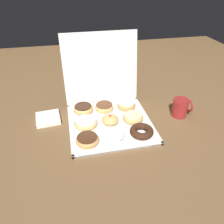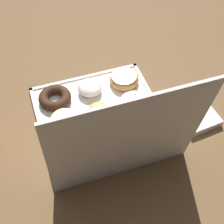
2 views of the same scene
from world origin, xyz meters
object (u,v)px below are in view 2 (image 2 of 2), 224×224
chocolate_frosted_donut_0 (124,79)px  powdered_filled_donut_1 (89,88)px  sprinkle_donut_8 (75,153)px  chocolate_cake_ring_donut_2 (55,98)px  glazed_ring_donut_5 (65,122)px  chocolate_frosted_donut_6 (149,134)px  napkin_stack (198,117)px  jelly_filled_donut_4 (100,112)px  chocolate_frosted_donut_7 (115,144)px  donut_box (101,118)px  sprinkle_donut_3 (135,105)px

chocolate_frosted_donut_0 → powdered_filled_donut_1: powdered_filled_donut_1 is taller
chocolate_frosted_donut_0 → sprinkle_donut_8: bearing=45.2°
powdered_filled_donut_1 → chocolate_cake_ring_donut_2: bearing=1.9°
sprinkle_donut_8 → glazed_ring_donut_5: bearing=-89.3°
chocolate_frosted_donut_6 → napkin_stack: chocolate_frosted_donut_6 is taller
jelly_filled_donut_4 → napkin_stack: (-0.32, 0.11, -0.02)m
glazed_ring_donut_5 → chocolate_frosted_donut_7: size_ratio=1.02×
glazed_ring_donut_5 → donut_box: bearing=177.5°
powdered_filled_donut_1 → chocolate_frosted_donut_6: bearing=116.3°
sprinkle_donut_3 → sprinkle_donut_8: bearing=26.4°
powdered_filled_donut_1 → sprinkle_donut_8: 0.28m
sprinkle_donut_3 → napkin_stack: size_ratio=0.96×
chocolate_cake_ring_donut_2 → donut_box: bearing=136.5°
glazed_ring_donut_5 → chocolate_frosted_donut_0: bearing=-153.8°
donut_box → sprinkle_donut_3: 0.13m
chocolate_frosted_donut_0 → chocolate_cake_ring_donut_2: (0.27, 0.01, -0.00)m
jelly_filled_donut_4 → chocolate_frosted_donut_7: bearing=92.5°
sprinkle_donut_3 → napkin_stack: (-0.19, 0.10, -0.02)m
napkin_stack → glazed_ring_donut_5: bearing=-14.1°
chocolate_frosted_donut_7 → napkin_stack: 0.32m
donut_box → chocolate_cake_ring_donut_2: 0.18m
donut_box → chocolate_frosted_donut_7: chocolate_frosted_donut_7 is taller
glazed_ring_donut_5 → napkin_stack: size_ratio=0.89×
chocolate_frosted_donut_0 → napkin_stack: bearing=127.9°
chocolate_frosted_donut_0 → powdered_filled_donut_1: size_ratio=1.24×
chocolate_cake_ring_donut_2 → glazed_ring_donut_5: glazed_ring_donut_5 is taller
jelly_filled_donut_4 → chocolate_frosted_donut_6: size_ratio=0.79×
donut_box → glazed_ring_donut_5: (0.12, -0.01, 0.02)m
chocolate_frosted_donut_7 → chocolate_frosted_donut_0: bearing=-115.8°
sprinkle_donut_3 → powdered_filled_donut_1: bearing=-45.0°
chocolate_cake_ring_donut_2 → napkin_stack: 0.51m
sprinkle_donut_3 → jelly_filled_donut_4: jelly_filled_donut_4 is taller
jelly_filled_donut_4 → chocolate_frosted_donut_7: jelly_filled_donut_4 is taller
chocolate_frosted_donut_6 → chocolate_frosted_donut_7: size_ratio=1.04×
chocolate_frosted_donut_6 → napkin_stack: (-0.20, -0.03, -0.02)m
chocolate_cake_ring_donut_2 → sprinkle_donut_8: (-0.01, 0.25, 0.00)m
donut_box → jelly_filled_donut_4: (0.00, -0.01, 0.03)m
donut_box → jelly_filled_donut_4: bearing=-87.6°
chocolate_frosted_donut_6 → napkin_stack: size_ratio=0.91×
sprinkle_donut_3 → napkin_stack: sprinkle_donut_3 is taller
napkin_stack → sprinkle_donut_3: bearing=-28.2°
sprinkle_donut_8 → napkin_stack: (-0.44, -0.02, -0.02)m
donut_box → chocolate_frosted_donut_6: (-0.13, 0.13, 0.03)m
chocolate_frosted_donut_0 → jelly_filled_donut_4: (0.14, 0.13, 0.00)m
sprinkle_donut_8 → chocolate_frosted_donut_7: bearing=177.0°
jelly_filled_donut_4 → chocolate_cake_ring_donut_2: bearing=-42.3°
powdered_filled_donut_1 → glazed_ring_donut_5: (0.12, 0.12, -0.00)m
donut_box → chocolate_cake_ring_donut_2: bearing=-43.5°
glazed_ring_donut_5 → napkin_stack: bearing=165.9°
chocolate_cake_ring_donut_2 → napkin_stack: bearing=153.0°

